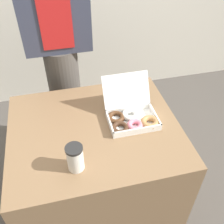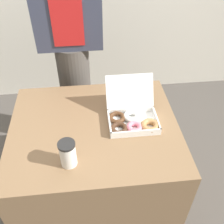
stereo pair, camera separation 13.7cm
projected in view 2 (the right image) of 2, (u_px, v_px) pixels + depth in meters
ground_plane at (99, 198)px, 1.95m from camera, size 14.00×14.00×0.00m
table at (97, 167)px, 1.71m from camera, size 0.94×0.80×0.75m
donut_box at (132, 118)px, 1.46m from camera, size 0.31×0.31×0.21m
coffee_cup at (68, 154)px, 1.22m from camera, size 0.08×0.08×0.14m
person_customer at (71, 45)px, 1.79m from camera, size 0.43×0.24×1.73m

